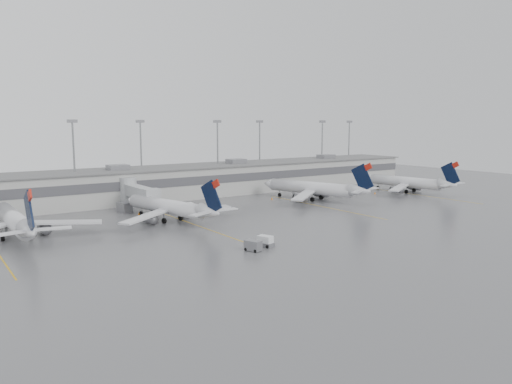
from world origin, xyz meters
TOP-DOWN VIEW (x-y plane):
  - ground at (0.00, 0.00)m, footprint 260.00×260.00m
  - terminal at (-0.01, 57.98)m, footprint 152.00×17.00m
  - light_masts at (0.00, 63.75)m, footprint 142.40×8.00m
  - jet_bridge_right at (-20.50, 45.72)m, footprint 4.00×17.20m
  - stand_markings at (-0.00, 24.00)m, footprint 105.25×40.00m
  - jet_far_left at (-48.42, 29.02)m, footprint 28.34×31.73m
  - jet_mid_left at (-20.02, 27.69)m, footprint 26.23×29.73m
  - jet_mid_right at (22.39, 31.95)m, footprint 27.61×31.43m
  - jet_far_right at (54.14, 27.66)m, footprint 26.71×30.10m
  - baggage_tug at (-16.32, 0.15)m, footprint 2.51×3.15m
  - baggage_cart at (-19.52, -1.05)m, footprint 2.23×2.93m
  - gse_uld_b at (-10.99, 38.00)m, footprint 2.44×1.74m
  - gse_uld_c at (23.43, 40.35)m, footprint 2.48×1.88m
  - gse_loader at (-23.92, 43.36)m, footprint 2.76×3.84m
  - cone_a at (-49.42, 40.68)m, footprint 0.41×0.41m
  - cone_b at (-22.46, 38.53)m, footprint 0.50×0.50m
  - cone_c at (14.00, 39.25)m, footprint 0.44×0.44m
  - cone_d at (44.06, 31.21)m, footprint 0.42×0.42m

SIDE VIEW (x-z plane):
  - ground at x=0.00m, z-range 0.00..0.00m
  - stand_markings at x=0.00m, z-range 0.00..0.01m
  - cone_a at x=-49.42m, z-range 0.00..0.65m
  - cone_d at x=44.06m, z-range 0.00..0.67m
  - cone_c at x=14.00m, z-range 0.00..0.71m
  - cone_b at x=-22.46m, z-range 0.00..0.80m
  - baggage_tug at x=-16.32m, z-range -0.20..1.58m
  - gse_uld_c at x=23.43m, z-range 0.00..1.59m
  - gse_uld_b at x=-10.99m, z-range 0.00..1.64m
  - baggage_cart at x=-19.52m, z-range 0.04..1.70m
  - gse_loader at x=-23.92m, z-range 0.00..2.20m
  - jet_mid_left at x=-20.02m, z-range -1.84..7.90m
  - jet_far_right at x=54.14m, z-range -1.85..7.91m
  - jet_far_left at x=-48.42m, z-range -1.94..8.33m
  - jet_mid_right at x=22.39m, z-range -1.98..8.50m
  - jet_bridge_right at x=-20.50m, z-range 0.37..7.37m
  - terminal at x=-0.01m, z-range -0.55..8.90m
  - light_masts at x=0.00m, z-range 1.73..22.33m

